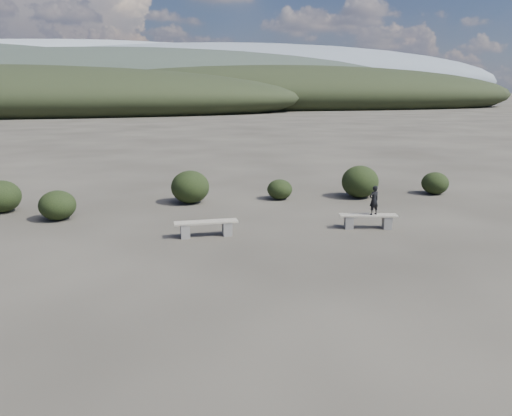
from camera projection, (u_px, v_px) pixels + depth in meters
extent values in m
plane|color=#302C25|center=(303.00, 293.00, 10.80)|extent=(1200.00, 1200.00, 0.00)
cube|color=slate|center=(185.00, 231.00, 14.79)|extent=(0.27, 0.37, 0.42)
cube|color=slate|center=(227.00, 228.00, 15.06)|extent=(0.27, 0.37, 0.42)
cube|color=gray|center=(206.00, 222.00, 14.87)|extent=(1.90, 0.43, 0.05)
cube|color=slate|center=(349.00, 222.00, 15.81)|extent=(0.33, 0.40, 0.40)
cube|color=slate|center=(387.00, 222.00, 15.79)|extent=(0.33, 0.40, 0.40)
cube|color=gray|center=(368.00, 215.00, 15.75)|extent=(1.85, 0.82, 0.05)
imported|color=black|center=(374.00, 200.00, 15.63)|extent=(0.38, 0.29, 0.93)
ellipsoid|color=black|center=(57.00, 205.00, 16.80)|extent=(1.22, 1.22, 1.00)
ellipsoid|color=black|center=(190.00, 187.00, 19.27)|extent=(1.48, 1.48, 1.27)
ellipsoid|color=black|center=(280.00, 189.00, 20.00)|extent=(1.01, 1.01, 0.81)
ellipsoid|color=black|center=(360.00, 182.00, 20.27)|extent=(1.50, 1.50, 1.31)
ellipsoid|color=black|center=(435.00, 183.00, 20.98)|extent=(1.12, 1.12, 0.93)
ellipsoid|color=black|center=(1.00, 196.00, 17.83)|extent=(1.36, 1.36, 1.15)
ellipsoid|color=black|center=(8.00, 99.00, 89.52)|extent=(110.00, 40.00, 12.00)
ellipsoid|color=black|center=(293.00, 95.00, 122.13)|extent=(120.00, 44.00, 14.00)
ellipsoid|color=#2C362C|center=(142.00, 87.00, 160.84)|extent=(190.00, 64.00, 24.00)
ellipsoid|color=slate|center=(253.00, 81.00, 308.28)|extent=(340.00, 110.00, 44.00)
ellipsoid|color=#8C969E|center=(95.00, 79.00, 379.21)|extent=(460.00, 140.00, 56.00)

